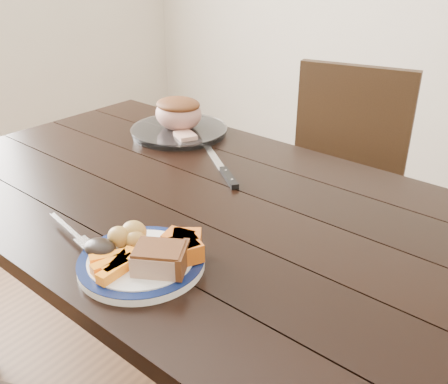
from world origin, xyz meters
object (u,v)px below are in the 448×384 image
Objects in this scene: dining_table at (204,230)px; dinner_plate at (142,263)px; chair_far at (339,182)px; pork_slice at (159,259)px; carving_knife at (225,172)px; roast_joint at (179,114)px; fork at (73,233)px; serving_platter at (179,132)px.

dinner_plate reaches higher than dining_table.
chair_far is 1.07m from pork_slice.
dining_table is 6.18× the size of carving_knife.
pork_slice is (0.06, -0.00, 0.03)m from dinner_plate.
fork is at bearing -67.74° from roast_joint.
chair_far is 0.63m from serving_platter.
dining_table is at bearing 106.06° from dinner_plate.
roast_joint reaches higher than carving_knife.
dinner_plate is 0.93× the size of carving_knife.
chair_far reaches higher than serving_platter.
carving_knife is (-0.04, 0.15, 0.10)m from dining_table.
pork_slice reaches higher than fork.
roast_joint is (-0.44, 0.61, 0.06)m from dinner_plate.
chair_far is at bearing 94.74° from fork.
serving_platter is 0.68m from fork.
dinner_plate is at bearing 81.72° from chair_far.
dinner_plate is at bearing -54.10° from serving_platter.
fork is at bearing -175.82° from pork_slice.
roast_joint reaches higher than pork_slice.
dining_table is at bearing 115.04° from pork_slice.
chair_far reaches higher than dining_table.
dinner_plate is 1.56× the size of roast_joint.
dinner_plate is 2.65× the size of pork_slice.
chair_far is at bearing 47.16° from roast_joint.
serving_platter is 0.35m from carving_knife.
carving_knife is (0.05, 0.47, -0.01)m from fork.
dining_table is at bearing -41.28° from roast_joint.
fork is (-0.14, -1.05, 0.25)m from chair_far.
dining_table is 0.36m from pork_slice.
roast_joint is at bearing -170.01° from carving_knife.
dinner_plate is 0.06m from pork_slice.
dinner_plate is at bearing -73.94° from dining_table.
carving_knife is at bearing 106.13° from dinner_plate.
serving_platter is 0.78m from pork_slice.
pork_slice is 0.78m from roast_joint.
dinner_plate is (0.04, -1.03, 0.23)m from chair_far.
chair_far reaches higher than carving_knife.
roast_joint is at bearing 0.00° from serving_platter.
serving_platter is 1.15× the size of carving_knife.
pork_slice is at bearing 16.43° from fork.
chair_far is 0.65m from roast_joint.
dinner_plate reaches higher than carving_knife.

